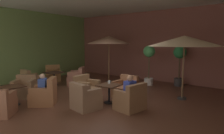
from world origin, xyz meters
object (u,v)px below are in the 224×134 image
at_px(armchair_front_right_east, 53,75).
at_px(patron_blue_shirt, 130,87).
at_px(armchair_front_left_west, 87,90).
at_px(armchair_front_left_east, 131,100).
at_px(potted_tree_mid_left, 149,59).
at_px(cafe_table_front_left, 109,89).
at_px(armchair_front_right_north, 77,79).
at_px(armchair_mid_center_south, 25,89).
at_px(patio_umbrella_center_beige, 109,40).
at_px(armchair_front_left_north, 85,99).
at_px(armchair_mid_center_east, 45,95).
at_px(patio_umbrella_tall_red, 184,41).
at_px(armchair_front_right_south, 32,82).
at_px(armchair_front_left_south, 126,89).
at_px(cafe_table_front_right, 54,75).
at_px(iced_drink_cup, 109,82).
at_px(potted_tree_left_corner, 180,60).
at_px(patron_by_window, 43,84).
at_px(cafe_table_mid_center, 13,91).

relative_size(armchair_front_right_east, patron_blue_shirt, 1.63).
xyz_separation_m(armchair_front_left_west, patron_blue_shirt, (1.92, -0.07, 0.40)).
distance_m(armchair_front_left_east, potted_tree_mid_left, 3.97).
distance_m(cafe_table_front_left, armchair_front_left_west, 1.00).
height_order(armchair_front_right_north, patron_blue_shirt, patron_blue_shirt).
bearing_deg(armchair_mid_center_south, armchair_front_left_west, 32.62).
height_order(patio_umbrella_center_beige, potted_tree_mid_left, patio_umbrella_center_beige).
distance_m(armchair_front_left_north, armchair_mid_center_east, 1.51).
bearing_deg(armchair_mid_center_east, patio_umbrella_tall_red, 44.52).
distance_m(cafe_table_front_left, patio_umbrella_center_beige, 3.76).
bearing_deg(armchair_front_left_west, patio_umbrella_center_beige, 112.27).
relative_size(armchair_front_left_west, armchair_front_right_south, 0.97).
bearing_deg(armchair_front_left_north, armchair_front_right_north, 141.44).
relative_size(armchair_front_left_south, armchair_front_left_west, 0.93).
relative_size(armchair_front_left_north, patio_umbrella_center_beige, 0.37).
bearing_deg(armchair_front_left_east, armchair_front_left_north, -144.92).
height_order(armchair_front_left_north, patio_umbrella_tall_red, patio_umbrella_tall_red).
height_order(armchair_front_left_north, cafe_table_front_right, armchair_front_left_north).
relative_size(cafe_table_front_right, potted_tree_mid_left, 0.44).
bearing_deg(iced_drink_cup, cafe_table_front_left, -52.13).
xyz_separation_m(armchair_front_right_south, armchair_mid_center_south, (1.02, -0.89, -0.01)).
xyz_separation_m(cafe_table_front_right, iced_drink_cup, (3.78, -0.48, 0.18)).
distance_m(armchair_front_right_east, potted_tree_left_corner, 6.55).
bearing_deg(cafe_table_front_right, armchair_front_left_west, -13.74).
bearing_deg(armchair_front_right_east, armchair_front_left_south, -2.86).
distance_m(armchair_front_left_north, potted_tree_left_corner, 5.30).
bearing_deg(armchair_front_right_south, patio_umbrella_tall_red, 22.64).
relative_size(armchair_front_right_south, iced_drink_cup, 8.05).
height_order(cafe_table_front_right, patron_by_window, patron_by_window).
distance_m(armchair_front_left_west, armchair_front_right_south, 3.07).
height_order(armchair_front_left_east, armchair_front_right_east, armchair_front_right_east).
distance_m(armchair_front_right_south, cafe_table_mid_center, 2.35).
distance_m(cafe_table_front_right, patio_umbrella_center_beige, 3.16).
xyz_separation_m(armchair_mid_center_south, patio_umbrella_tall_red, (4.85, 3.34, 1.79)).
xyz_separation_m(armchair_front_left_south, potted_tree_left_corner, (0.96, 3.12, 0.97)).
bearing_deg(armchair_front_right_east, armchair_mid_center_south, -55.13).
bearing_deg(cafe_table_front_right, armchair_mid_center_east, -42.22).
xyz_separation_m(patio_umbrella_center_beige, potted_tree_left_corner, (3.08, 1.49, -0.91)).
height_order(armchair_front_left_east, cafe_table_front_right, armchair_front_left_east).
height_order(armchair_mid_center_south, patron_by_window, patron_by_window).
distance_m(armchair_front_left_east, armchair_front_right_north, 4.19).
xyz_separation_m(armchair_front_left_north, armchair_front_right_south, (-3.85, 0.49, 0.00)).
bearing_deg(armchair_front_right_north, armchair_front_right_east, -179.50).
relative_size(armchair_front_left_south, armchair_front_right_east, 0.79).
height_order(potted_tree_mid_left, iced_drink_cup, potted_tree_mid_left).
relative_size(armchair_front_left_north, cafe_table_mid_center, 1.28).
xyz_separation_m(armchair_front_right_east, armchair_front_right_south, (0.80, -1.72, 0.01)).
bearing_deg(cafe_table_front_right, patio_umbrella_tall_red, 13.17).
height_order(armchair_front_left_north, armchair_mid_center_south, armchair_front_left_north).
bearing_deg(armchair_front_right_south, armchair_mid_center_south, -41.11).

